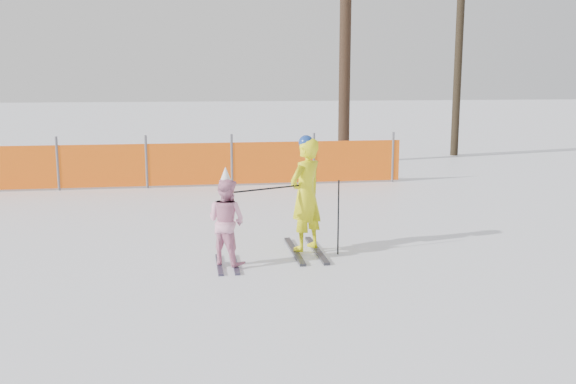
# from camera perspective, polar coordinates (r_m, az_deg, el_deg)

# --- Properties ---
(ground) EXTENTS (120.00, 120.00, 0.00)m
(ground) POSITION_cam_1_polar(r_m,az_deg,el_deg) (8.76, 0.50, -7.03)
(ground) COLOR white
(ground) RESTS_ON ground
(adult) EXTENTS (0.73, 1.49, 1.76)m
(adult) POSITION_cam_1_polar(r_m,az_deg,el_deg) (9.49, 1.60, -0.24)
(adult) COLOR black
(adult) RESTS_ON ground
(child) EXTENTS (0.74, 0.98, 1.39)m
(child) POSITION_cam_1_polar(r_m,az_deg,el_deg) (8.89, -5.50, -2.57)
(child) COLOR black
(child) RESTS_ON ground
(ski_poles) EXTENTS (1.56, 0.44, 1.12)m
(ski_poles) POSITION_cam_1_polar(r_m,az_deg,el_deg) (9.27, 1.45, -1.05)
(ski_poles) COLOR black
(ski_poles) RESTS_ON ground
(safety_fence) EXTENTS (14.19, 0.06, 1.25)m
(safety_fence) POSITION_cam_1_polar(r_m,az_deg,el_deg) (15.50, -15.88, 2.27)
(safety_fence) COLOR #595960
(safety_fence) RESTS_ON ground
(tree_trunks) EXTENTS (4.41, 1.58, 7.44)m
(tree_trunks) POSITION_cam_1_polar(r_m,az_deg,el_deg) (20.25, 8.35, 12.62)
(tree_trunks) COLOR #312115
(tree_trunks) RESTS_ON ground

